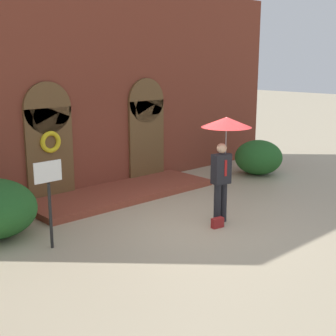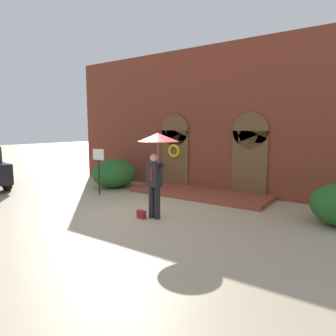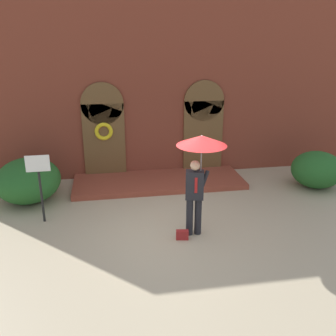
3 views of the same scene
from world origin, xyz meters
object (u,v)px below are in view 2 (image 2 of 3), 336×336
(handbag, at_px, (141,214))
(person_with_umbrella, at_px, (157,150))
(sign_post, at_px, (99,164))
(shrub_left, at_px, (115,173))

(handbag, bearing_deg, person_with_umbrella, 35.34)
(handbag, xyz_separation_m, sign_post, (-3.21, 1.43, 1.05))
(sign_post, height_order, shrub_left, sign_post)
(sign_post, relative_size, shrub_left, 0.86)
(handbag, height_order, sign_post, sign_post)
(sign_post, xyz_separation_m, shrub_left, (-0.56, 1.39, -0.57))
(handbag, xyz_separation_m, shrub_left, (-3.77, 2.82, 0.48))
(person_with_umbrella, relative_size, handbag, 8.44)
(handbag, bearing_deg, shrub_left, 152.32)
(person_with_umbrella, relative_size, sign_post, 1.37)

